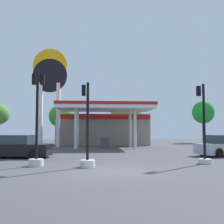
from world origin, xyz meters
TOP-DOWN VIEW (x-y plane):
  - ground_plane at (0.00, 0.00)m, footprint 90.00×90.00m
  - gas_station at (0.43, 21.80)m, footprint 11.36×12.09m
  - station_pole_sign at (-5.78, 18.89)m, footprint 3.90×0.56m
  - car_0 at (8.71, 6.91)m, footprint 4.56×2.86m
  - car_2 at (-6.00, 6.69)m, footprint 4.50×2.35m
  - traffic_signal_0 at (-1.24, 1.67)m, footprint 0.76×0.76m
  - traffic_signal_1 at (5.31, 2.57)m, footprint 0.75×0.75m
  - traffic_signal_2 at (-3.91, 2.32)m, footprint 0.77×0.77m
  - tree_1 at (-5.38, 27.71)m, footprint 3.66×3.66m
  - tree_2 at (4.02, 26.31)m, footprint 4.42×4.42m
  - tree_3 at (16.09, 27.68)m, footprint 3.32×3.32m

SIDE VIEW (x-z plane):
  - ground_plane at x=0.00m, z-range 0.00..0.00m
  - car_0 at x=8.71m, z-range -0.07..1.45m
  - car_2 at x=-6.00m, z-range -0.07..1.47m
  - traffic_signal_0 at x=-1.24m, z-range -1.07..3.28m
  - traffic_signal_1 at x=5.31m, z-range -0.91..3.60m
  - traffic_signal_2 at x=-3.91m, z-range -0.90..4.11m
  - gas_station at x=0.43m, z-range -0.10..4.59m
  - tree_1 at x=-5.38m, z-range 1.10..6.73m
  - tree_2 at x=4.02m, z-range 1.28..7.50m
  - tree_3 at x=16.09m, z-range 1.41..7.77m
  - station_pole_sign at x=-5.78m, z-range 1.46..12.74m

